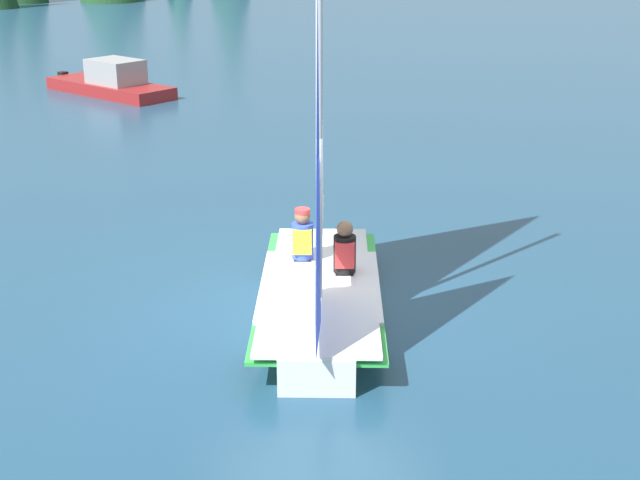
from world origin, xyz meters
name	(u,v)px	position (x,y,z in m)	size (l,w,h in m)	color
ground_plane	(320,314)	(0.00, 0.00, 0.00)	(260.00, 260.00, 0.00)	navy
sailboat_main	(320,252)	(-0.01, -0.01, 0.87)	(3.85, 4.27, 6.14)	silver
sailor_helm	(345,260)	(-0.50, -0.11, 0.62)	(0.42, 0.43, 1.16)	black
sailor_crew	(303,245)	(-0.37, -0.87, 0.63)	(0.42, 0.43, 1.16)	black
motorboat_distant	(112,82)	(-4.65, -16.14, 0.36)	(2.32, 4.73, 1.05)	maroon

